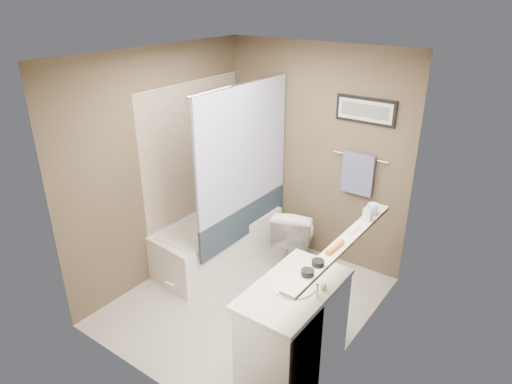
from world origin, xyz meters
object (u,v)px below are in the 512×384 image
Objects in this scene: vanity at (293,333)px; hair_brush_front at (335,247)px; bathtub at (216,240)px; candle_bowl_near at (308,273)px; candle_bowl_far at (318,263)px; glass_jar at (373,209)px; soap_bottle at (368,212)px; toilet at (295,236)px.

vanity is 4.09× the size of hair_brush_front.
candle_bowl_near reaches higher than bathtub.
glass_jar is (0.00, 0.96, 0.03)m from candle_bowl_far.
soap_bottle is at bearing 90.00° from candle_bowl_far.
soap_bottle is (1.79, -0.12, 0.94)m from bathtub.
candle_bowl_near reaches higher than toilet.
toilet is at bearing 121.85° from vanity.
candle_bowl_far reaches higher than vanity.
hair_brush_front reaches higher than candle_bowl_far.
bathtub is 16.67× the size of candle_bowl_near.
soap_bottle reaches higher than candle_bowl_near.
candle_bowl_far is at bearing -90.00° from hair_brush_front.
vanity is at bearing -127.63° from hair_brush_front.
toilet is 5.02× the size of soap_bottle.
toilet is 8.34× the size of candle_bowl_near.
toilet is 1.60m from vanity.
toilet reaches higher than bathtub.
hair_brush_front reaches higher than vanity.
candle_bowl_far is at bearing -90.00° from glass_jar.
bathtub is at bearing 151.58° from candle_bowl_far.
bathtub is at bearing 148.11° from candle_bowl_near.
glass_jar is at bearing 5.41° from bathtub.
vanity reaches higher than bathtub.
hair_brush_front is at bearing -16.12° from bathtub.
candle_bowl_near is at bearing -90.00° from glass_jar.
hair_brush_front is at bearing 90.00° from candle_bowl_near.
vanity reaches higher than toilet.
soap_bottle is (1.00, -0.55, 0.81)m from toilet.
vanity is at bearing -101.08° from glass_jar.
glass_jar is (0.19, 0.94, 0.77)m from vanity.
hair_brush_front is (0.00, 0.40, 0.00)m from candle_bowl_near.
vanity is 1.16m from soap_bottle.
candle_bowl_far is 0.85m from soap_bottle.
glass_jar reaches higher than vanity.
candle_bowl_far is at bearing -4.84° from vanity.
candle_bowl_near and candle_bowl_far have the same top height.
bathtub is at bearing 176.15° from soap_bottle.
vanity is (0.81, -1.37, 0.02)m from toilet.
bathtub is 2.21m from candle_bowl_far.
candle_bowl_far is (1.00, -1.39, 0.76)m from toilet.
bathtub is 10.02× the size of soap_bottle.
soap_bottle reaches higher than bathtub.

